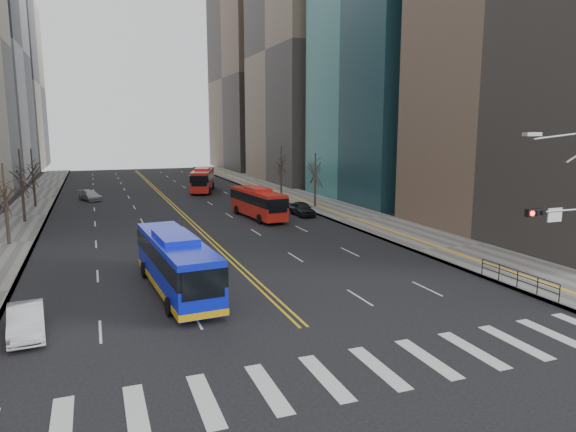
{
  "coord_description": "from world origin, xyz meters",
  "views": [
    {
      "loc": [
        -9.16,
        -16.86,
        9.58
      ],
      "look_at": [
        2.49,
        13.75,
        3.96
      ],
      "focal_mm": 32.0,
      "sensor_mm": 36.0,
      "label": 1
    }
  ],
  "objects": [
    {
      "name": "car_white",
      "position": [
        -12.5,
        8.68,
        0.72
      ],
      "size": [
        1.96,
        4.53,
        1.45
      ],
      "primitive_type": "imported",
      "rotation": [
        0.0,
        0.0,
        0.1
      ],
      "color": "silver",
      "rests_on": "ground"
    },
    {
      "name": "car_dark_far",
      "position": [
        6.83,
        67.29,
        0.59
      ],
      "size": [
        2.54,
        4.5,
        1.18
      ],
      "primitive_type": "imported",
      "rotation": [
        0.0,
        0.0,
        -0.14
      ],
      "color": "black",
      "rests_on": "ground"
    },
    {
      "name": "centerline",
      "position": [
        0.0,
        55.0,
        0.01
      ],
      "size": [
        0.55,
        100.0,
        0.01
      ],
      "color": "gold",
      "rests_on": "ground"
    },
    {
      "name": "sidewalk_right",
      "position": [
        17.5,
        45.0,
        0.07
      ],
      "size": [
        7.0,
        130.0,
        0.15
      ],
      "primitive_type": "cube",
      "color": "slate",
      "rests_on": "ground"
    },
    {
      "name": "ground",
      "position": [
        0.0,
        0.0,
        0.0
      ],
      "size": [
        220.0,
        220.0,
        0.0
      ],
      "primitive_type": "plane",
      "color": "black"
    },
    {
      "name": "sidewalk_left",
      "position": [
        -16.5,
        45.0,
        0.07
      ],
      "size": [
        5.0,
        130.0,
        0.15
      ],
      "primitive_type": "cube",
      "color": "slate",
      "rests_on": "ground"
    },
    {
      "name": "blue_bus",
      "position": [
        -4.92,
        12.86,
        1.83
      ],
      "size": [
        3.39,
        12.14,
        3.49
      ],
      "color": "#0E1CD5",
      "rests_on": "ground"
    },
    {
      "name": "signal_mast",
      "position": [
        13.77,
        2.0,
        4.86
      ],
      "size": [
        5.37,
        0.37,
        9.39
      ],
      "color": "gray",
      "rests_on": "ground"
    },
    {
      "name": "street_trees",
      "position": [
        -7.18,
        34.55,
        4.87
      ],
      "size": [
        35.2,
        47.2,
        7.6
      ],
      "color": "#31261E",
      "rests_on": "ground"
    },
    {
      "name": "red_bus_near",
      "position": [
        7.18,
        35.29,
        1.85
      ],
      "size": [
        3.35,
        10.58,
        3.32
      ],
      "color": "red",
      "rests_on": "ground"
    },
    {
      "name": "pedestrian_railing",
      "position": [
        14.3,
        6.0,
        0.82
      ],
      "size": [
        0.06,
        6.06,
        1.02
      ],
      "color": "black",
      "rests_on": "sidewalk_right"
    },
    {
      "name": "office_towers",
      "position": [
        0.12,
        68.51,
        23.92
      ],
      "size": [
        83.0,
        134.0,
        58.0
      ],
      "color": "#9C9C9F",
      "rests_on": "ground"
    },
    {
      "name": "car_silver",
      "position": [
        -9.73,
        56.42,
        0.67
      ],
      "size": [
        3.36,
        4.96,
        1.33
      ],
      "primitive_type": "imported",
      "rotation": [
        0.0,
        0.0,
        0.36
      ],
      "color": "#9F9FA4",
      "rests_on": "ground"
    },
    {
      "name": "crosswalk",
      "position": [
        0.0,
        0.0,
        0.01
      ],
      "size": [
        26.7,
        4.0,
        0.01
      ],
      "color": "silver",
      "rests_on": "ground"
    },
    {
      "name": "red_bus_far",
      "position": [
        6.44,
        60.87,
        2.01
      ],
      "size": [
        5.78,
        11.69,
        3.61
      ],
      "color": "red",
      "rests_on": "ground"
    },
    {
      "name": "car_dark_mid",
      "position": [
        12.27,
        35.06,
        0.77
      ],
      "size": [
        1.93,
        4.58,
        1.55
      ],
      "primitive_type": "imported",
      "rotation": [
        0.0,
        0.0,
        -0.02
      ],
      "color": "black",
      "rests_on": "ground"
    }
  ]
}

